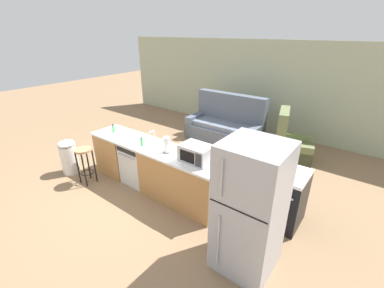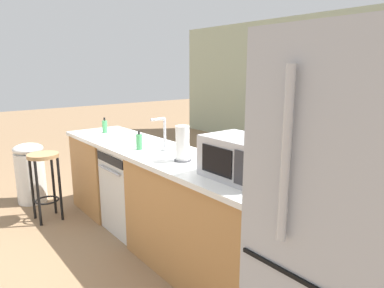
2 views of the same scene
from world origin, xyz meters
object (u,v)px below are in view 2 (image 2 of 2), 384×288
(paper_towel_roll, at_px, (183,144))
(dish_soap_bottle, at_px, (105,126))
(couch, at_px, (320,154))
(trash_bin, at_px, (30,172))
(dishwasher, at_px, (138,189))
(bar_stool, at_px, (45,172))
(microwave, at_px, (241,158))
(soap_bottle, at_px, (139,142))

(paper_towel_roll, bearing_deg, dish_soap_bottle, 178.55)
(dish_soap_bottle, distance_m, couch, 3.11)
(trash_bin, bearing_deg, dishwasher, 24.78)
(bar_stool, bearing_deg, couch, 73.06)
(microwave, xyz_separation_m, dish_soap_bottle, (-2.11, -0.00, -0.07))
(paper_towel_roll, xyz_separation_m, couch, (-0.53, 2.93, -0.64))
(trash_bin, bearing_deg, couch, 64.00)
(soap_bottle, bearing_deg, couch, 89.53)
(dishwasher, xyz_separation_m, trash_bin, (-1.46, -0.67, -0.04))
(couch, bearing_deg, paper_towel_roll, -79.84)
(dish_soap_bottle, bearing_deg, paper_towel_roll, -1.45)
(paper_towel_roll, distance_m, soap_bottle, 0.56)
(trash_bin, bearing_deg, dish_soap_bottle, 41.97)
(dish_soap_bottle, height_order, trash_bin, dish_soap_bottle)
(dishwasher, bearing_deg, soap_bottle, -24.65)
(paper_towel_roll, distance_m, trash_bin, 2.44)
(microwave, xyz_separation_m, couch, (-1.12, 2.89, -0.65))
(trash_bin, bearing_deg, paper_towel_roll, 15.54)
(dish_soap_bottle, bearing_deg, trash_bin, -138.03)
(dishwasher, relative_size, trash_bin, 1.14)
(dishwasher, relative_size, dish_soap_bottle, 4.77)
(dishwasher, height_order, bar_stool, dishwasher)
(dishwasher, distance_m, bar_stool, 1.06)
(paper_towel_roll, height_order, bar_stool, paper_towel_roll)
(dish_soap_bottle, xyz_separation_m, bar_stool, (-0.09, -0.67, -0.44))
(dishwasher, height_order, paper_towel_roll, paper_towel_roll)
(dishwasher, height_order, dish_soap_bottle, dish_soap_bottle)
(dishwasher, xyz_separation_m, microwave, (1.40, -0.00, 0.62))
(microwave, distance_m, paper_towel_roll, 0.59)
(microwave, bearing_deg, dishwasher, 179.95)
(bar_stool, bearing_deg, dish_soap_bottle, 82.28)
(microwave, bearing_deg, bar_stool, -162.98)
(paper_towel_roll, distance_m, bar_stool, 1.80)
(paper_towel_roll, xyz_separation_m, dish_soap_bottle, (-1.52, 0.04, -0.07))
(dishwasher, height_order, trash_bin, dishwasher)
(dish_soap_bottle, height_order, bar_stool, dish_soap_bottle)
(soap_bottle, height_order, bar_stool, soap_bottle)
(microwave, xyz_separation_m, paper_towel_roll, (-0.59, -0.04, -0.00))
(dishwasher, height_order, microwave, microwave)
(paper_towel_roll, height_order, soap_bottle, paper_towel_roll)
(microwave, height_order, paper_towel_roll, paper_towel_roll)
(dish_soap_bottle, bearing_deg, couch, 71.03)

